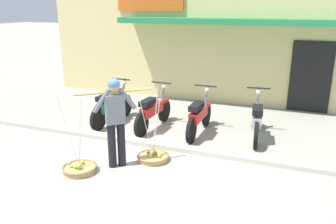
{
  "coord_description": "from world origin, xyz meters",
  "views": [
    {
      "loc": [
        2.54,
        -5.57,
        2.92
      ],
      "look_at": [
        0.16,
        0.6,
        0.85
      ],
      "focal_mm": 36.48,
      "sensor_mm": 36.0,
      "label": 1
    }
  ],
  "objects_px": {
    "motorcycle_third_in_row": "(199,116)",
    "motorcycle_end_of_row": "(257,119)",
    "fruit_basket_right_side": "(153,157)",
    "motorcycle_nearest_shop": "(112,106)",
    "fruit_vendor": "(115,117)",
    "fruit_basket_left_side": "(79,168)",
    "motorcycle_second_in_row": "(153,111)"
  },
  "relations": [
    {
      "from": "motorcycle_second_in_row",
      "to": "motorcycle_end_of_row",
      "type": "distance_m",
      "value": 2.46
    },
    {
      "from": "fruit_basket_left_side",
      "to": "motorcycle_end_of_row",
      "type": "bearing_deg",
      "value": 45.72
    },
    {
      "from": "fruit_basket_right_side",
      "to": "motorcycle_second_in_row",
      "type": "xyz_separation_m",
      "value": [
        -0.71,
        1.64,
        0.38
      ]
    },
    {
      "from": "motorcycle_third_in_row",
      "to": "motorcycle_second_in_row",
      "type": "bearing_deg",
      "value": -177.03
    },
    {
      "from": "fruit_vendor",
      "to": "motorcycle_third_in_row",
      "type": "xyz_separation_m",
      "value": [
        0.97,
        2.17,
        -0.52
      ]
    },
    {
      "from": "motorcycle_second_in_row",
      "to": "motorcycle_third_in_row",
      "type": "xyz_separation_m",
      "value": [
        1.15,
        0.06,
        0.0
      ]
    },
    {
      "from": "fruit_basket_left_side",
      "to": "motorcycle_third_in_row",
      "type": "xyz_separation_m",
      "value": [
        1.5,
        2.64,
        0.38
      ]
    },
    {
      "from": "fruit_vendor",
      "to": "fruit_basket_left_side",
      "type": "relative_size",
      "value": 1.17
    },
    {
      "from": "fruit_vendor",
      "to": "fruit_basket_right_side",
      "type": "bearing_deg",
      "value": 41.37
    },
    {
      "from": "motorcycle_end_of_row",
      "to": "motorcycle_third_in_row",
      "type": "bearing_deg",
      "value": -170.16
    },
    {
      "from": "motorcycle_nearest_shop",
      "to": "motorcycle_third_in_row",
      "type": "height_order",
      "value": "same"
    },
    {
      "from": "motorcycle_third_in_row",
      "to": "motorcycle_end_of_row",
      "type": "height_order",
      "value": "same"
    },
    {
      "from": "fruit_vendor",
      "to": "motorcycle_second_in_row",
      "type": "bearing_deg",
      "value": 94.9
    },
    {
      "from": "motorcycle_second_in_row",
      "to": "motorcycle_nearest_shop",
      "type": "bearing_deg",
      "value": 179.05
    },
    {
      "from": "motorcycle_nearest_shop",
      "to": "motorcycle_end_of_row",
      "type": "relative_size",
      "value": 1.0
    },
    {
      "from": "fruit_basket_left_side",
      "to": "motorcycle_second_in_row",
      "type": "bearing_deg",
      "value": 82.25
    },
    {
      "from": "fruit_basket_left_side",
      "to": "motorcycle_second_in_row",
      "type": "xyz_separation_m",
      "value": [
        0.35,
        2.58,
        0.38
      ]
    },
    {
      "from": "fruit_vendor",
      "to": "motorcycle_second_in_row",
      "type": "distance_m",
      "value": 2.18
    },
    {
      "from": "fruit_basket_left_side",
      "to": "motorcycle_end_of_row",
      "type": "xyz_separation_m",
      "value": [
        2.79,
        2.86,
        0.38
      ]
    },
    {
      "from": "fruit_basket_right_side",
      "to": "motorcycle_end_of_row",
      "type": "xyz_separation_m",
      "value": [
        1.73,
        1.93,
        0.38
      ]
    },
    {
      "from": "motorcycle_second_in_row",
      "to": "motorcycle_third_in_row",
      "type": "bearing_deg",
      "value": 2.97
    },
    {
      "from": "fruit_basket_right_side",
      "to": "motorcycle_end_of_row",
      "type": "height_order",
      "value": "fruit_basket_right_side"
    },
    {
      "from": "fruit_vendor",
      "to": "motorcycle_end_of_row",
      "type": "xyz_separation_m",
      "value": [
        2.26,
        2.39,
        -0.52
      ]
    },
    {
      "from": "fruit_basket_right_side",
      "to": "motorcycle_third_in_row",
      "type": "distance_m",
      "value": 1.8
    },
    {
      "from": "fruit_basket_right_side",
      "to": "motorcycle_nearest_shop",
      "type": "xyz_separation_m",
      "value": [
        -1.87,
        1.66,
        0.38
      ]
    },
    {
      "from": "motorcycle_nearest_shop",
      "to": "motorcycle_second_in_row",
      "type": "bearing_deg",
      "value": -0.95
    },
    {
      "from": "fruit_vendor",
      "to": "fruit_basket_right_side",
      "type": "distance_m",
      "value": 1.14
    },
    {
      "from": "motorcycle_nearest_shop",
      "to": "motorcycle_end_of_row",
      "type": "distance_m",
      "value": 3.61
    },
    {
      "from": "motorcycle_end_of_row",
      "to": "motorcycle_second_in_row",
      "type": "bearing_deg",
      "value": -173.39
    },
    {
      "from": "motorcycle_third_in_row",
      "to": "motorcycle_end_of_row",
      "type": "relative_size",
      "value": 1.0
    },
    {
      "from": "fruit_vendor",
      "to": "fruit_basket_right_side",
      "type": "height_order",
      "value": "fruit_vendor"
    },
    {
      "from": "fruit_basket_left_side",
      "to": "motorcycle_second_in_row",
      "type": "relative_size",
      "value": 0.8
    }
  ]
}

